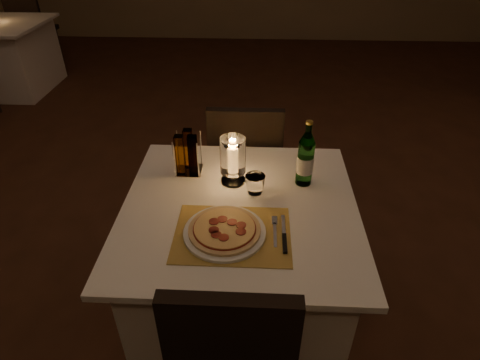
{
  "coord_description": "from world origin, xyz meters",
  "views": [
    {
      "loc": [
        0.07,
        -1.55,
        1.8
      ],
      "look_at": [
        0.0,
        -0.2,
        0.86
      ],
      "focal_mm": 30.0,
      "sensor_mm": 36.0,
      "label": 1
    }
  ],
  "objects_px": {
    "chair_far": "(246,156)",
    "neighbor_table_left": "(5,57)",
    "pizza": "(225,229)",
    "main_table": "(240,266)",
    "tumbler": "(255,184)",
    "plate": "(225,232)",
    "water_bottle": "(305,159)",
    "hurricane_candle": "(233,157)"
  },
  "relations": [
    {
      "from": "chair_far",
      "to": "neighbor_table_left",
      "type": "relative_size",
      "value": 0.9
    },
    {
      "from": "pizza",
      "to": "main_table",
      "type": "bearing_deg",
      "value": 74.53
    },
    {
      "from": "neighbor_table_left",
      "to": "tumbler",
      "type": "bearing_deg",
      "value": -45.58
    },
    {
      "from": "neighbor_table_left",
      "to": "pizza",
      "type": "bearing_deg",
      "value": -49.37
    },
    {
      "from": "main_table",
      "to": "plate",
      "type": "bearing_deg",
      "value": -105.52
    },
    {
      "from": "pizza",
      "to": "chair_far",
      "type": "bearing_deg",
      "value": 86.81
    },
    {
      "from": "chair_far",
      "to": "main_table",
      "type": "bearing_deg",
      "value": -90.0
    },
    {
      "from": "chair_far",
      "to": "water_bottle",
      "type": "distance_m",
      "value": 0.68
    },
    {
      "from": "pizza",
      "to": "water_bottle",
      "type": "relative_size",
      "value": 0.9
    },
    {
      "from": "main_table",
      "to": "water_bottle",
      "type": "bearing_deg",
      "value": 33.29
    },
    {
      "from": "chair_far",
      "to": "hurricane_candle",
      "type": "bearing_deg",
      "value": -94.28
    },
    {
      "from": "plate",
      "to": "pizza",
      "type": "xyz_separation_m",
      "value": [
        0.0,
        -0.0,
        0.02
      ]
    },
    {
      "from": "chair_far",
      "to": "hurricane_candle",
      "type": "height_order",
      "value": "hurricane_candle"
    },
    {
      "from": "tumbler",
      "to": "neighbor_table_left",
      "type": "distance_m",
      "value": 4.08
    },
    {
      "from": "pizza",
      "to": "hurricane_candle",
      "type": "xyz_separation_m",
      "value": [
        0.01,
        0.36,
        0.1
      ]
    },
    {
      "from": "pizza",
      "to": "tumbler",
      "type": "height_order",
      "value": "tumbler"
    },
    {
      "from": "water_bottle",
      "to": "hurricane_candle",
      "type": "xyz_separation_m",
      "value": [
        -0.32,
        -0.0,
        0.0
      ]
    },
    {
      "from": "chair_far",
      "to": "hurricane_candle",
      "type": "xyz_separation_m",
      "value": [
        -0.04,
        -0.53,
        0.32
      ]
    },
    {
      "from": "main_table",
      "to": "water_bottle",
      "type": "relative_size",
      "value": 3.2
    },
    {
      "from": "tumbler",
      "to": "neighbor_table_left",
      "type": "relative_size",
      "value": 0.09
    },
    {
      "from": "pizza",
      "to": "hurricane_candle",
      "type": "relative_size",
      "value": 1.25
    },
    {
      "from": "chair_far",
      "to": "pizza",
      "type": "xyz_separation_m",
      "value": [
        -0.05,
        -0.89,
        0.22
      ]
    },
    {
      "from": "main_table",
      "to": "plate",
      "type": "xyz_separation_m",
      "value": [
        -0.05,
        -0.18,
        0.38
      ]
    },
    {
      "from": "main_table",
      "to": "chair_far",
      "type": "height_order",
      "value": "chair_far"
    },
    {
      "from": "tumbler",
      "to": "chair_far",
      "type": "bearing_deg",
      "value": 95.83
    },
    {
      "from": "hurricane_candle",
      "to": "water_bottle",
      "type": "bearing_deg",
      "value": 0.74
    },
    {
      "from": "chair_far",
      "to": "pizza",
      "type": "distance_m",
      "value": 0.92
    },
    {
      "from": "plate",
      "to": "tumbler",
      "type": "bearing_deg",
      "value": 68.19
    },
    {
      "from": "pizza",
      "to": "tumbler",
      "type": "relative_size",
      "value": 3.2
    },
    {
      "from": "tumbler",
      "to": "water_bottle",
      "type": "distance_m",
      "value": 0.25
    },
    {
      "from": "main_table",
      "to": "hurricane_candle",
      "type": "distance_m",
      "value": 0.53
    },
    {
      "from": "main_table",
      "to": "water_bottle",
      "type": "height_order",
      "value": "water_bottle"
    },
    {
      "from": "pizza",
      "to": "neighbor_table_left",
      "type": "bearing_deg",
      "value": 130.63
    },
    {
      "from": "pizza",
      "to": "tumbler",
      "type": "bearing_deg",
      "value": 68.23
    },
    {
      "from": "hurricane_candle",
      "to": "main_table",
      "type": "bearing_deg",
      "value": -77.58
    },
    {
      "from": "main_table",
      "to": "chair_far",
      "type": "xyz_separation_m",
      "value": [
        -0.0,
        0.71,
        0.18
      ]
    },
    {
      "from": "plate",
      "to": "tumbler",
      "type": "distance_m",
      "value": 0.3
    },
    {
      "from": "main_table",
      "to": "plate",
      "type": "relative_size",
      "value": 3.12
    },
    {
      "from": "tumbler",
      "to": "water_bottle",
      "type": "xyz_separation_m",
      "value": [
        0.22,
        0.08,
        0.08
      ]
    },
    {
      "from": "plate",
      "to": "neighbor_table_left",
      "type": "xyz_separation_m",
      "value": [
        -2.73,
        3.18,
        -0.38
      ]
    },
    {
      "from": "plate",
      "to": "hurricane_candle",
      "type": "relative_size",
      "value": 1.43
    },
    {
      "from": "pizza",
      "to": "hurricane_candle",
      "type": "distance_m",
      "value": 0.38
    }
  ]
}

